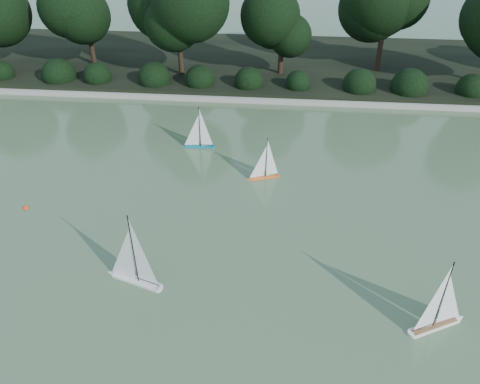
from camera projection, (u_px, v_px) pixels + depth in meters
The scene contains 10 objects.
ground at pixel (221, 268), 10.03m from camera, with size 80.00×80.00×0.00m, color #3E5231.
pond_coping at pixel (251, 100), 17.42m from camera, with size 40.00×0.35×0.18m, color gray.
far_bank at pixel (258, 63), 20.69m from camera, with size 40.00×8.00×0.30m, color black.
tree_line at pixel (289, 14), 17.91m from camera, with size 26.31×3.93×4.39m.
shrub_hedge at pixel (253, 82), 17.96m from camera, with size 29.10×1.10×1.10m.
sailboat_white_a at pixel (131, 270), 9.56m from camera, with size 1.34×0.61×1.85m.
sailboat_white_b at pixel (442, 315), 8.59m from camera, with size 1.21×0.73×1.74m.
sailboat_orange at pixel (262, 172), 12.91m from camera, with size 0.96×0.45×1.33m.
sailboat_teal at pixel (197, 141), 14.41m from camera, with size 1.06×0.19×1.45m.
race_buoy at pixel (26, 208), 11.84m from camera, with size 0.14×0.14×0.14m, color #EA3D0C.
Camera 1 is at (1.10, -7.35, 6.95)m, focal length 35.00 mm.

